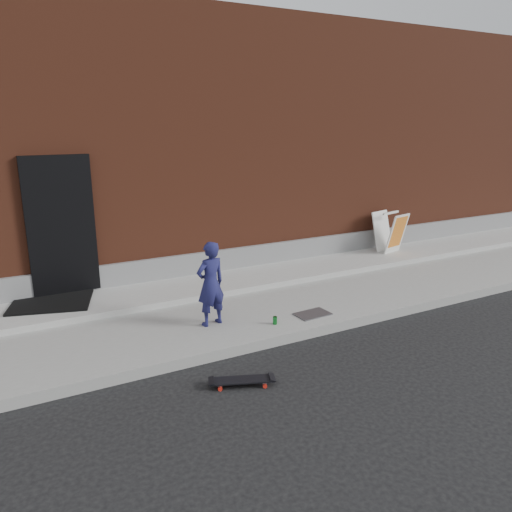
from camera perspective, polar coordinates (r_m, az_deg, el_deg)
ground at (r=7.20m, az=4.39°, el=-9.82°), size 80.00×80.00×0.00m
sidewalk at (r=8.37m, az=-1.14°, el=-5.53°), size 20.00×3.00×0.15m
apron at (r=9.09m, az=-3.73°, el=-3.00°), size 20.00×1.20×0.10m
building at (r=12.97m, az=-12.59°, el=12.51°), size 20.00×8.10×5.00m
child at (r=7.20m, az=-5.21°, el=-3.18°), size 0.50×0.38×1.25m
skateboard at (r=6.08m, az=-1.62°, el=-14.03°), size 0.78×0.46×0.09m
pizza_sign at (r=11.26m, az=15.08°, el=2.68°), size 0.65×0.73×0.88m
soda_can at (r=7.38m, az=2.18°, el=-7.37°), size 0.08×0.08×0.12m
doormat at (r=8.56m, az=-22.33°, el=-4.87°), size 1.41×1.25×0.03m
utility_plate at (r=7.79m, az=6.47°, el=-6.60°), size 0.55×0.37×0.02m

